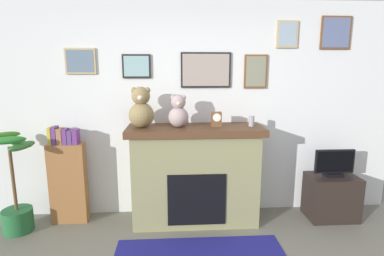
# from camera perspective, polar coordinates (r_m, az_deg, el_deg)

# --- Properties ---
(back_wall) EXTENTS (5.20, 0.15, 2.60)m
(back_wall) POSITION_cam_1_polar(r_m,az_deg,el_deg) (3.77, -0.45, 3.39)
(back_wall) COLOR silver
(back_wall) RESTS_ON ground_plane
(fireplace) EXTENTS (1.56, 0.58, 1.16)m
(fireplace) POSITION_cam_1_polar(r_m,az_deg,el_deg) (3.64, 0.58, -8.64)
(fireplace) COLOR #7E7C52
(fireplace) RESTS_ON ground_plane
(bookshelf) EXTENTS (0.42, 0.16, 1.17)m
(bookshelf) POSITION_cam_1_polar(r_m,az_deg,el_deg) (3.91, -22.25, -8.81)
(bookshelf) COLOR brown
(bookshelf) RESTS_ON ground_plane
(potted_plant) EXTENTS (0.55, 0.55, 1.13)m
(potted_plant) POSITION_cam_1_polar(r_m,az_deg,el_deg) (3.96, -30.29, -10.55)
(potted_plant) COLOR #1E592D
(potted_plant) RESTS_ON ground_plane
(tv_stand) EXTENTS (0.58, 0.40, 0.54)m
(tv_stand) POSITION_cam_1_polar(r_m,az_deg,el_deg) (4.18, 24.67, -11.65)
(tv_stand) COLOR black
(tv_stand) RESTS_ON ground_plane
(television) EXTENTS (0.48, 0.14, 0.33)m
(television) POSITION_cam_1_polar(r_m,az_deg,el_deg) (4.04, 25.16, -6.12)
(television) COLOR black
(television) RESTS_ON tv_stand
(candle_jar) EXTENTS (0.06, 0.06, 0.12)m
(candle_jar) POSITION_cam_1_polar(r_m,az_deg,el_deg) (3.56, 11.11, 1.28)
(candle_jar) COLOR gray
(candle_jar) RESTS_ON fireplace
(mantel_clock) EXTENTS (0.11, 0.09, 0.17)m
(mantel_clock) POSITION_cam_1_polar(r_m,az_deg,el_deg) (3.48, 4.59, 1.65)
(mantel_clock) COLOR brown
(mantel_clock) RESTS_ON fireplace
(teddy_bear_cream) EXTENTS (0.28, 0.28, 0.46)m
(teddy_bear_cream) POSITION_cam_1_polar(r_m,az_deg,el_deg) (3.44, -9.51, 3.47)
(teddy_bear_cream) COLOR olive
(teddy_bear_cream) RESTS_ON fireplace
(teddy_bear_brown) EXTENTS (0.23, 0.23, 0.37)m
(teddy_bear_brown) POSITION_cam_1_polar(r_m,az_deg,el_deg) (3.43, -2.56, 2.91)
(teddy_bear_brown) COLOR #A08C89
(teddy_bear_brown) RESTS_ON fireplace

